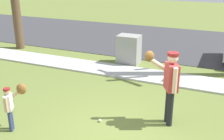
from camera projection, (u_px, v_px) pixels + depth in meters
ground_plane at (157, 79)px, 9.25m from camera, size 48.00×48.00×0.00m
sidewalk_strip at (158, 77)px, 9.32m from camera, size 36.00×1.20×0.06m
road_surface at (184, 43)px, 13.64m from camera, size 36.00×6.80×0.02m
person_adult at (169, 81)px, 6.23m from camera, size 0.87×0.56×1.75m
person_child at (12, 101)px, 6.11m from camera, size 0.42×0.55×1.08m
baseball at (100, 120)px, 6.63m from camera, size 0.07×0.07×0.07m
utility_cabinet at (129, 50)px, 10.53m from camera, size 0.83×0.63×1.12m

